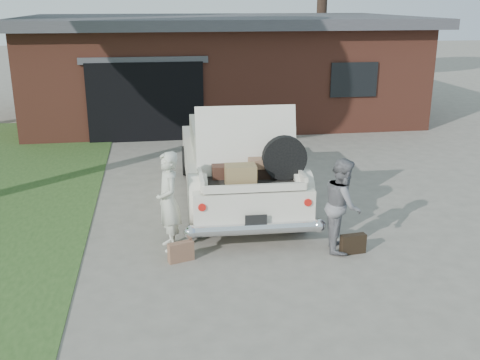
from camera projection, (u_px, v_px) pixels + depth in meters
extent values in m
plane|color=gray|center=(246.00, 260.00, 8.63)|extent=(90.00, 90.00, 0.00)
cube|color=brown|center=(220.00, 71.00, 19.13)|extent=(12.00, 7.00, 3.00)
cube|color=#4C4C51|center=(219.00, 21.00, 18.63)|extent=(12.80, 7.80, 0.30)
cube|color=black|center=(146.00, 102.00, 15.64)|extent=(3.20, 0.30, 2.20)
cube|color=#4C4C51|center=(144.00, 60.00, 15.22)|extent=(3.50, 0.12, 0.18)
cube|color=black|center=(354.00, 80.00, 16.30)|extent=(1.40, 0.08, 1.00)
cylinder|color=#38281E|center=(321.00, 26.00, 24.40)|extent=(0.44, 0.44, 5.49)
cube|color=silver|center=(236.00, 168.00, 11.12)|extent=(2.04, 5.10, 0.66)
cube|color=#ACAC97|center=(234.00, 136.00, 11.23)|extent=(1.72, 2.06, 0.53)
cube|color=black|center=(228.00, 127.00, 12.14)|extent=(1.57, 0.12, 0.45)
cube|color=black|center=(240.00, 149.00, 10.33)|extent=(1.57, 0.12, 0.45)
cylinder|color=black|center=(196.00, 216.00, 9.48)|extent=(0.24, 0.67, 0.67)
cylinder|color=black|center=(299.00, 211.00, 9.70)|extent=(0.24, 0.67, 0.67)
cylinder|color=black|center=(187.00, 161.00, 12.72)|extent=(0.24, 0.67, 0.67)
cylinder|color=black|center=(265.00, 158.00, 12.94)|extent=(0.24, 0.67, 0.67)
cylinder|color=silver|center=(256.00, 229.00, 8.75)|extent=(2.08, 0.23, 0.18)
cylinder|color=#A5140F|center=(202.00, 207.00, 8.60)|extent=(0.12, 0.10, 0.12)
cylinder|color=#A5140F|center=(307.00, 202.00, 8.81)|extent=(0.12, 0.10, 0.12)
cube|color=black|center=(256.00, 220.00, 8.69)|extent=(0.34, 0.03, 0.17)
cube|color=black|center=(250.00, 181.00, 9.20)|extent=(1.59, 1.15, 0.04)
cube|color=silver|center=(200.00, 177.00, 9.07)|extent=(0.09, 1.11, 0.18)
cube|color=silver|center=(298.00, 173.00, 9.27)|extent=(0.09, 1.11, 0.18)
cube|color=silver|center=(255.00, 188.00, 8.65)|extent=(1.62, 0.10, 0.12)
cube|color=silver|center=(246.00, 140.00, 9.41)|extent=(1.71, 0.37, 1.14)
cube|color=#4C2C20|center=(231.00, 170.00, 9.36)|extent=(0.67, 0.44, 0.21)
cube|color=#967A4C|center=(241.00, 175.00, 8.87)|extent=(0.49, 0.33, 0.33)
cube|color=black|center=(249.00, 171.00, 9.33)|extent=(0.67, 0.45, 0.20)
cube|color=#9A6C4E|center=(261.00, 163.00, 9.22)|extent=(0.42, 0.28, 0.14)
cylinder|color=black|center=(284.00, 158.00, 9.10)|extent=(0.73, 0.18, 0.73)
imported|color=beige|center=(168.00, 201.00, 8.79)|extent=(0.49, 0.64, 1.60)
imported|color=slate|center=(342.00, 205.00, 8.80)|extent=(0.72, 0.84, 1.50)
cube|color=#8D6047|center=(181.00, 252.00, 8.54)|extent=(0.41, 0.24, 0.31)
cube|color=black|center=(353.00, 244.00, 8.81)|extent=(0.42, 0.18, 0.31)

